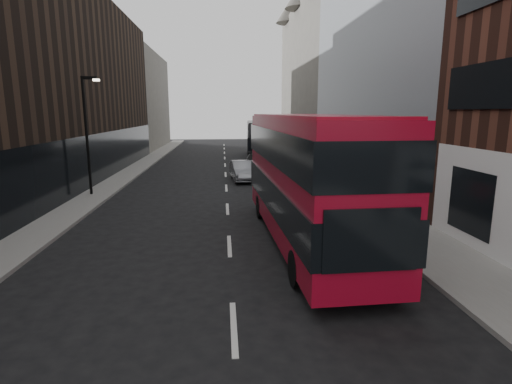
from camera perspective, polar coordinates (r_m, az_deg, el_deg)
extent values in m
plane|color=black|center=(8.50, -2.77, -25.56)|extent=(140.00, 140.00, 0.00)
cube|color=slate|center=(33.10, 8.75, 2.51)|extent=(3.00, 80.00, 0.15)
cube|color=slate|center=(33.12, -18.34, 2.06)|extent=(2.00, 80.00, 0.15)
cube|color=#A3A9AE|center=(30.55, 19.01, 20.01)|extent=(5.00, 22.00, 20.00)
cube|color=silver|center=(29.50, 13.79, 4.82)|extent=(0.35, 21.00, 3.80)
cube|color=#635E57|center=(52.27, 8.50, 15.54)|extent=(5.00, 24.00, 18.00)
cone|color=#635E57|center=(61.30, 4.94, 24.93)|extent=(4.00, 4.00, 3.00)
cube|color=black|center=(38.54, -22.45, 13.37)|extent=(5.00, 24.00, 14.00)
cube|color=#635E57|center=(59.89, -16.01, 12.29)|extent=(5.00, 20.00, 13.00)
cylinder|color=black|center=(26.13, -23.02, 7.29)|extent=(0.16, 0.16, 7.00)
cube|color=black|center=(26.04, -22.75, 14.81)|extent=(0.90, 0.15, 0.18)
cube|color=#FFF2CC|center=(25.91, -21.86, 14.63)|extent=(0.35, 0.22, 0.12)
cube|color=maroon|center=(15.47, 7.27, 2.26)|extent=(3.30, 12.39, 4.47)
cube|color=black|center=(15.60, 7.21, -0.38)|extent=(3.42, 12.44, 1.23)
cube|color=black|center=(15.33, 7.38, 6.59)|extent=(3.42, 12.44, 1.23)
cube|color=black|center=(9.89, 16.10, -6.66)|extent=(2.37, 0.18, 1.56)
cube|color=black|center=(21.51, 3.17, 3.39)|extent=(2.37, 0.18, 1.56)
cube|color=maroon|center=(15.28, 7.49, 10.67)|extent=(3.17, 11.89, 0.12)
cylinder|color=black|center=(19.44, 0.68, -2.16)|extent=(0.38, 1.13, 1.12)
cylinder|color=black|center=(19.92, 7.80, -1.93)|extent=(0.38, 1.13, 1.12)
cylinder|color=black|center=(12.05, 5.87, -10.86)|extent=(0.38, 1.13, 1.12)
cylinder|color=black|center=(12.82, 16.95, -9.93)|extent=(0.38, 1.13, 1.12)
cube|color=black|center=(45.42, 0.60, 7.72)|extent=(3.51, 12.56, 3.50)
cube|color=black|center=(45.44, 0.59, 7.43)|extent=(3.64, 12.62, 1.24)
cube|color=black|center=(39.20, 0.94, 7.05)|extent=(2.40, 0.21, 1.58)
cube|color=black|center=(51.65, 0.34, 8.10)|extent=(2.40, 0.21, 1.58)
cube|color=black|center=(45.34, 0.60, 9.96)|extent=(3.37, 12.06, 0.12)
cylinder|color=black|center=(49.48, -1.05, 6.12)|extent=(0.40, 1.15, 1.13)
cylinder|color=black|center=(49.57, 1.89, 6.12)|extent=(0.40, 1.15, 1.13)
cylinder|color=black|center=(41.57, -0.95, 5.11)|extent=(0.40, 1.15, 1.13)
cylinder|color=black|center=(41.68, 2.54, 5.12)|extent=(0.40, 1.15, 1.13)
imported|color=black|center=(19.61, 5.37, -1.79)|extent=(1.56, 3.85, 1.31)
imported|color=gray|center=(30.21, -1.93, 3.06)|extent=(1.96, 4.61, 1.48)
imported|color=black|center=(37.35, -0.21, 4.49)|extent=(2.14, 4.43, 1.24)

